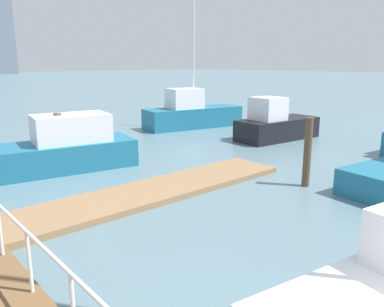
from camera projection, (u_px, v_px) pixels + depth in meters
The scene contains 6 objects.
floating_dock at pixel (149, 192), 11.83m from camera, with size 10.10×2.00×0.18m, color #93704C.
dock_piling_0 at pixel (60, 142), 14.43m from camera, with size 0.29×0.29×2.16m, color brown.
dock_piling_2 at pixel (307, 153), 12.48m from camera, with size 0.25×0.25×2.27m, color brown.
moored_boat_0 at pixel (50, 151), 14.32m from camera, with size 7.06×3.17×2.08m.
moored_boat_4 at pixel (192, 113), 23.95m from camera, with size 6.45×3.01×7.49m.
moored_boat_5 at pixel (275, 125), 20.23m from camera, with size 4.82×2.23×2.25m.
Camera 1 is at (-4.82, -0.50, 4.00)m, focal length 36.01 mm.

